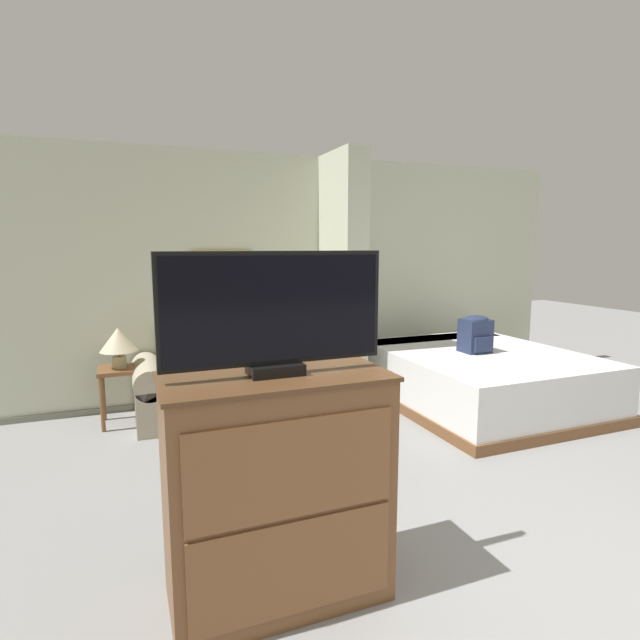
{
  "coord_description": "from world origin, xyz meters",
  "views": [
    {
      "loc": [
        -1.85,
        -1.47,
        1.65
      ],
      "look_at": [
        -0.38,
        2.24,
        1.05
      ],
      "focal_mm": 28.0,
      "sensor_mm": 36.0,
      "label": 1
    }
  ],
  "objects_px": {
    "couch": "(233,382)",
    "bed": "(479,377)",
    "coffee_table": "(260,410)",
    "table_lamp": "(118,341)",
    "tv": "(275,313)",
    "backpack": "(476,333)",
    "tv_dresser": "(277,488)"
  },
  "relations": [
    {
      "from": "tv",
      "to": "backpack",
      "type": "relative_size",
      "value": 2.64
    },
    {
      "from": "couch",
      "to": "tv_dresser",
      "type": "height_order",
      "value": "tv_dresser"
    },
    {
      "from": "coffee_table",
      "to": "tv_dresser",
      "type": "bearing_deg",
      "value": -102.02
    },
    {
      "from": "couch",
      "to": "tv_dresser",
      "type": "relative_size",
      "value": 1.74
    },
    {
      "from": "table_lamp",
      "to": "tv",
      "type": "relative_size",
      "value": 0.37
    },
    {
      "from": "couch",
      "to": "table_lamp",
      "type": "height_order",
      "value": "table_lamp"
    },
    {
      "from": "coffee_table",
      "to": "table_lamp",
      "type": "bearing_deg",
      "value": 132.36
    },
    {
      "from": "tv_dresser",
      "to": "bed",
      "type": "relative_size",
      "value": 0.5
    },
    {
      "from": "couch",
      "to": "bed",
      "type": "bearing_deg",
      "value": -16.02
    },
    {
      "from": "tv",
      "to": "bed",
      "type": "relative_size",
      "value": 0.46
    },
    {
      "from": "coffee_table",
      "to": "table_lamp",
      "type": "height_order",
      "value": "table_lamp"
    },
    {
      "from": "bed",
      "to": "backpack",
      "type": "distance_m",
      "value": 0.48
    },
    {
      "from": "couch",
      "to": "table_lamp",
      "type": "distance_m",
      "value": 1.14
    },
    {
      "from": "backpack",
      "to": "tv_dresser",
      "type": "bearing_deg",
      "value": -143.68
    },
    {
      "from": "couch",
      "to": "tv_dresser",
      "type": "distance_m",
      "value": 2.73
    },
    {
      "from": "coffee_table",
      "to": "bed",
      "type": "relative_size",
      "value": 0.32
    },
    {
      "from": "table_lamp",
      "to": "backpack",
      "type": "distance_m",
      "value": 3.48
    },
    {
      "from": "couch",
      "to": "tv",
      "type": "xyz_separation_m",
      "value": [
        -0.35,
        -2.7,
        1.05
      ]
    },
    {
      "from": "bed",
      "to": "couch",
      "type": "bearing_deg",
      "value": 163.98
    },
    {
      "from": "coffee_table",
      "to": "backpack",
      "type": "height_order",
      "value": "backpack"
    },
    {
      "from": "couch",
      "to": "tv",
      "type": "relative_size",
      "value": 1.87
    },
    {
      "from": "couch",
      "to": "bed",
      "type": "relative_size",
      "value": 0.86
    },
    {
      "from": "coffee_table",
      "to": "bed",
      "type": "height_order",
      "value": "bed"
    },
    {
      "from": "couch",
      "to": "table_lamp",
      "type": "bearing_deg",
      "value": 177.46
    },
    {
      "from": "tv",
      "to": "couch",
      "type": "bearing_deg",
      "value": 82.56
    },
    {
      "from": "table_lamp",
      "to": "tv_dresser",
      "type": "distance_m",
      "value": 2.84
    },
    {
      "from": "bed",
      "to": "backpack",
      "type": "bearing_deg",
      "value": -176.34
    },
    {
      "from": "couch",
      "to": "backpack",
      "type": "distance_m",
      "value": 2.51
    },
    {
      "from": "table_lamp",
      "to": "couch",
      "type": "bearing_deg",
      "value": -2.54
    },
    {
      "from": "coffee_table",
      "to": "backpack",
      "type": "xyz_separation_m",
      "value": [
        2.37,
        0.38,
        0.4
      ]
    },
    {
      "from": "table_lamp",
      "to": "bed",
      "type": "distance_m",
      "value": 3.59
    },
    {
      "from": "tv",
      "to": "bed",
      "type": "distance_m",
      "value": 3.6
    }
  ]
}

